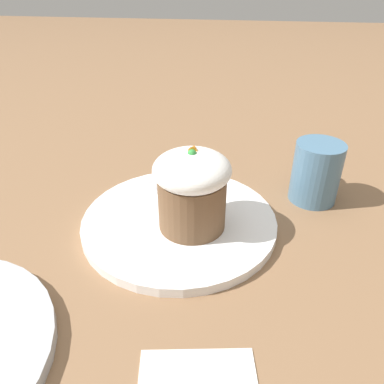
# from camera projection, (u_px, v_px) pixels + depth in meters

# --- Properties ---
(ground_plane) EXTENTS (4.00, 4.00, 0.00)m
(ground_plane) POSITION_uv_depth(u_px,v_px,m) (179.00, 225.00, 0.50)
(ground_plane) COLOR #846042
(dessert_plate) EXTENTS (0.26, 0.26, 0.01)m
(dessert_plate) POSITION_uv_depth(u_px,v_px,m) (179.00, 221.00, 0.50)
(dessert_plate) COLOR white
(dessert_plate) RESTS_ON ground_plane
(carrot_cake) EXTENTS (0.09, 0.09, 0.11)m
(carrot_cake) POSITION_uv_depth(u_px,v_px,m) (192.00, 188.00, 0.45)
(carrot_cake) COLOR brown
(carrot_cake) RESTS_ON dessert_plate
(spoon) EXTENTS (0.11, 0.09, 0.01)m
(spoon) POSITION_uv_depth(u_px,v_px,m) (178.00, 210.00, 0.50)
(spoon) COLOR #B7B7BC
(spoon) RESTS_ON dessert_plate
(coffee_cup) EXTENTS (0.09, 0.07, 0.09)m
(coffee_cup) POSITION_uv_depth(u_px,v_px,m) (316.00, 172.00, 0.54)
(coffee_cup) COLOR teal
(coffee_cup) RESTS_ON ground_plane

